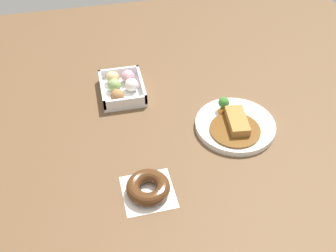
{
  "coord_description": "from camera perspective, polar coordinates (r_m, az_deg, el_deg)",
  "views": [
    {
      "loc": [
        0.84,
        -0.26,
        0.82
      ],
      "look_at": [
        0.03,
        -0.08,
        0.03
      ],
      "focal_mm": 43.14,
      "sensor_mm": 36.0,
      "label": 1
    }
  ],
  "objects": [
    {
      "name": "curry_plate",
      "position": [
        1.19,
        9.44,
        0.21
      ],
      "size": [
        0.23,
        0.23,
        0.06
      ],
      "color": "white",
      "rests_on": "ground_plane"
    },
    {
      "name": "ground_plane",
      "position": [
        1.2,
        3.45,
        0.61
      ],
      "size": [
        1.6,
        1.6,
        0.0
      ],
      "primitive_type": "plane",
      "color": "brown"
    },
    {
      "name": "chocolate_ring_donut",
      "position": [
        1.01,
        -2.83,
        -8.69
      ],
      "size": [
        0.13,
        0.13,
        0.04
      ],
      "color": "white",
      "rests_on": "ground_plane"
    },
    {
      "name": "donut_box",
      "position": [
        1.3,
        -6.58,
        5.5
      ],
      "size": [
        0.17,
        0.13,
        0.05
      ],
      "color": "white",
      "rests_on": "ground_plane"
    }
  ]
}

